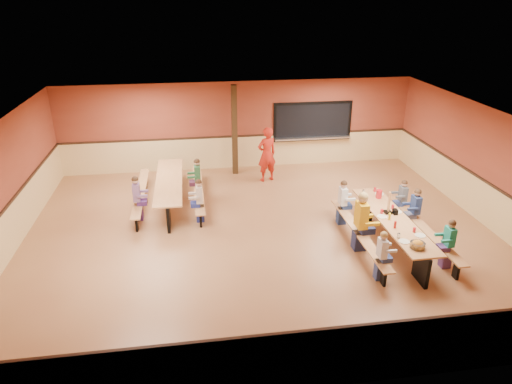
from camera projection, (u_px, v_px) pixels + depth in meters
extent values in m
plane|color=brown|center=(261.00, 235.00, 11.68)|extent=(12.00, 12.00, 0.00)
cube|color=brown|center=(239.00, 126.00, 15.60)|extent=(12.00, 0.04, 3.00)
cube|color=brown|center=(317.00, 312.00, 6.55)|extent=(12.00, 0.04, 3.00)
cube|color=brown|center=(489.00, 168.00, 11.88)|extent=(0.04, 10.00, 3.00)
cube|color=white|center=(262.00, 120.00, 10.47)|extent=(12.00, 10.00, 0.04)
cube|color=black|center=(313.00, 121.00, 15.90)|extent=(2.60, 0.06, 1.20)
cube|color=silver|center=(312.00, 138.00, 16.05)|extent=(2.70, 0.28, 0.06)
cube|color=black|center=(235.00, 131.00, 15.03)|extent=(0.18, 0.18, 3.00)
cube|color=#BF814C|center=(393.00, 219.00, 10.92)|extent=(0.75, 3.60, 0.04)
cube|color=black|center=(421.00, 267.00, 9.67)|extent=(0.08, 0.60, 0.70)
cube|color=black|center=(368.00, 205.00, 12.47)|extent=(0.08, 0.60, 0.70)
cube|color=#BF814C|center=(359.00, 232.00, 10.93)|extent=(0.26, 3.60, 0.04)
cube|color=black|center=(358.00, 240.00, 11.02)|extent=(0.06, 0.18, 0.41)
cube|color=#BF814C|center=(423.00, 227.00, 11.15)|extent=(0.26, 3.60, 0.04)
cube|color=black|center=(422.00, 235.00, 11.24)|extent=(0.06, 0.18, 0.41)
cube|color=#BF814C|center=(169.00, 181.00, 13.11)|extent=(0.75, 3.60, 0.04)
cube|color=black|center=(169.00, 216.00, 11.86)|extent=(0.08, 0.60, 0.70)
cube|color=black|center=(171.00, 173.00, 14.66)|extent=(0.08, 0.60, 0.70)
cube|color=#BF814C|center=(141.00, 192.00, 13.12)|extent=(0.26, 3.60, 0.04)
cube|color=black|center=(141.00, 199.00, 13.21)|extent=(0.06, 0.18, 0.41)
cube|color=#BF814C|center=(198.00, 188.00, 13.34)|extent=(0.26, 3.60, 0.04)
cube|color=black|center=(199.00, 195.00, 13.43)|extent=(0.06, 0.18, 0.41)
imported|color=red|center=(267.00, 154.00, 14.68)|extent=(0.76, 0.62, 1.80)
cylinder|color=red|center=(379.00, 194.00, 11.94)|extent=(0.16, 0.16, 0.22)
cube|color=black|center=(395.00, 212.00, 11.08)|extent=(0.10, 0.14, 0.13)
cylinder|color=yellow|center=(390.00, 217.00, 10.80)|extent=(0.06, 0.06, 0.17)
cylinder|color=#B2140F|center=(395.00, 225.00, 10.43)|extent=(0.06, 0.06, 0.17)
cube|color=black|center=(388.00, 212.00, 11.14)|extent=(0.16, 0.16, 0.06)
cube|color=#BF814C|center=(389.00, 202.00, 11.03)|extent=(0.02, 0.09, 0.50)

